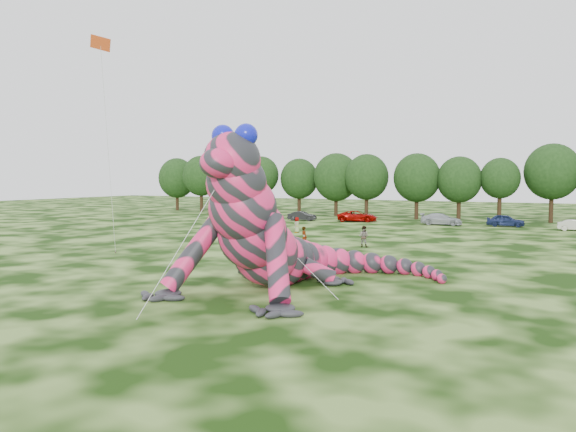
# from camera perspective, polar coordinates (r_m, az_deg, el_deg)

# --- Properties ---
(ground) EXTENTS (240.00, 240.00, 0.00)m
(ground) POSITION_cam_1_polar(r_m,az_deg,el_deg) (25.87, 4.83, -9.63)
(ground) COLOR #16330A
(ground) RESTS_ON ground
(inflatable_gecko) EXTENTS (15.44, 18.06, 8.70)m
(inflatable_gecko) POSITION_cam_1_polar(r_m,az_deg,el_deg) (31.38, -1.10, 0.82)
(inflatable_gecko) COLOR #EB2462
(inflatable_gecko) RESTS_ON ground
(flying_kite) EXTENTS (3.93, 4.73, 16.30)m
(flying_kite) POSITION_cam_1_polar(r_m,az_deg,el_deg) (42.52, -18.41, 14.77)
(flying_kite) COLOR #D6471A
(flying_kite) RESTS_ON ground
(tree_0) EXTENTS (6.91, 6.22, 9.51)m
(tree_0) POSITION_cam_1_polar(r_m,az_deg,el_deg) (104.40, -11.21, 3.19)
(tree_0) COLOR black
(tree_0) RESTS_ON ground
(tree_1) EXTENTS (6.74, 6.07, 9.81)m
(tree_1) POSITION_cam_1_polar(r_m,az_deg,el_deg) (99.75, -8.80, 3.27)
(tree_1) COLOR black
(tree_1) RESTS_ON ground
(tree_2) EXTENTS (7.04, 6.34, 9.64)m
(tree_2) POSITION_cam_1_polar(r_m,az_deg,el_deg) (97.37, -5.99, 3.23)
(tree_2) COLOR black
(tree_2) RESTS_ON ground
(tree_3) EXTENTS (5.81, 5.23, 9.44)m
(tree_3) POSITION_cam_1_polar(r_m,az_deg,el_deg) (92.17, -2.72, 3.14)
(tree_3) COLOR black
(tree_3) RESTS_ON ground
(tree_4) EXTENTS (6.22, 5.60, 9.06)m
(tree_4) POSITION_cam_1_polar(r_m,az_deg,el_deg) (90.85, 1.14, 3.01)
(tree_4) COLOR black
(tree_4) RESTS_ON ground
(tree_5) EXTENTS (7.16, 6.44, 9.80)m
(tree_5) POSITION_cam_1_polar(r_m,az_deg,el_deg) (88.00, 4.91, 3.21)
(tree_5) COLOR black
(tree_5) RESTS_ON ground
(tree_6) EXTENTS (6.52, 5.86, 9.49)m
(tree_6) POSITION_cam_1_polar(r_m,az_deg,el_deg) (84.44, 7.99, 3.05)
(tree_6) COLOR black
(tree_6) RESTS_ON ground
(tree_7) EXTENTS (6.68, 6.01, 9.48)m
(tree_7) POSITION_cam_1_polar(r_m,az_deg,el_deg) (82.49, 12.95, 2.96)
(tree_7) COLOR black
(tree_7) RESTS_ON ground
(tree_8) EXTENTS (6.14, 5.53, 8.94)m
(tree_8) POSITION_cam_1_polar(r_m,az_deg,el_deg) (81.50, 16.99, 2.69)
(tree_8) COLOR black
(tree_8) RESTS_ON ground
(tree_9) EXTENTS (5.27, 4.74, 8.68)m
(tree_9) POSITION_cam_1_polar(r_m,az_deg,el_deg) (81.16, 20.72, 2.50)
(tree_9) COLOR black
(tree_9) RESTS_ON ground
(tree_10) EXTENTS (7.09, 6.38, 10.50)m
(tree_10) POSITION_cam_1_polar(r_m,az_deg,el_deg) (81.98, 25.23, 3.03)
(tree_10) COLOR black
(tree_10) RESTS_ON ground
(car_0) EXTENTS (4.60, 2.53, 1.48)m
(car_0) POSITION_cam_1_polar(r_m,az_deg,el_deg) (80.79, -4.09, 0.19)
(car_0) COLOR silver
(car_0) RESTS_ON ground
(car_1) EXTENTS (4.13, 2.03, 1.30)m
(car_1) POSITION_cam_1_polar(r_m,az_deg,el_deg) (77.98, 1.44, -0.00)
(car_1) COLOR black
(car_1) RESTS_ON ground
(car_2) EXTENTS (5.80, 3.52, 1.50)m
(car_2) POSITION_cam_1_polar(r_m,az_deg,el_deg) (76.88, 7.08, -0.01)
(car_2) COLOR #9C0703
(car_2) RESTS_ON ground
(car_3) EXTENTS (5.21, 2.40, 1.48)m
(car_3) POSITION_cam_1_polar(r_m,az_deg,el_deg) (73.56, 15.29, -0.31)
(car_3) COLOR #A6ABB0
(car_3) RESTS_ON ground
(car_4) EXTENTS (4.57, 2.14, 1.51)m
(car_4) POSITION_cam_1_polar(r_m,az_deg,el_deg) (73.60, 21.23, -0.43)
(car_4) COLOR #18234E
(car_4) RESTS_ON ground
(car_5) EXTENTS (3.83, 1.47, 1.25)m
(car_5) POSITION_cam_1_polar(r_m,az_deg,el_deg) (71.13, 27.19, -0.85)
(car_5) COLOR beige
(car_5) RESTS_ON ground
(spectator_1) EXTENTS (0.91, 0.71, 1.86)m
(spectator_1) POSITION_cam_1_polar(r_m,az_deg,el_deg) (49.05, 7.69, -2.08)
(spectator_1) COLOR gray
(spectator_1) RESTS_ON ground
(spectator_0) EXTENTS (0.82, 0.78, 1.88)m
(spectator_0) POSITION_cam_1_polar(r_m,az_deg,el_deg) (47.68, 1.66, -2.20)
(spectator_0) COLOR gray
(spectator_0) RESTS_ON ground
(spectator_4) EXTENTS (0.55, 0.84, 1.70)m
(spectator_4) POSITION_cam_1_polar(r_m,az_deg,el_deg) (61.23, 0.92, -0.91)
(spectator_4) COLOR gray
(spectator_4) RESTS_ON ground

